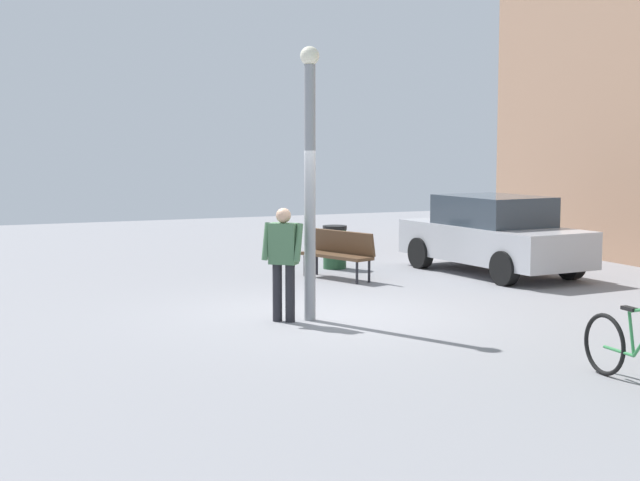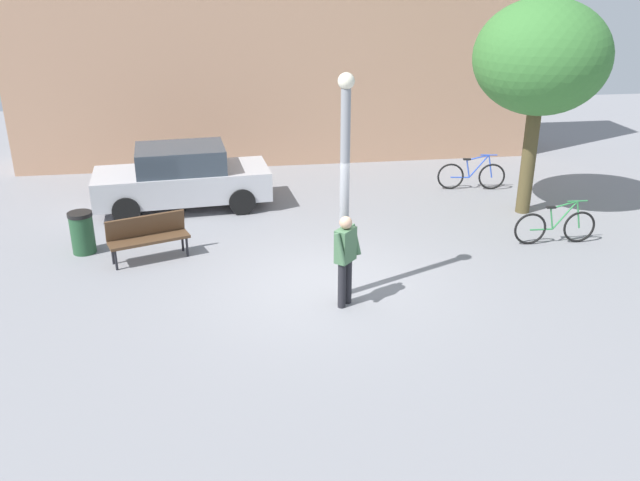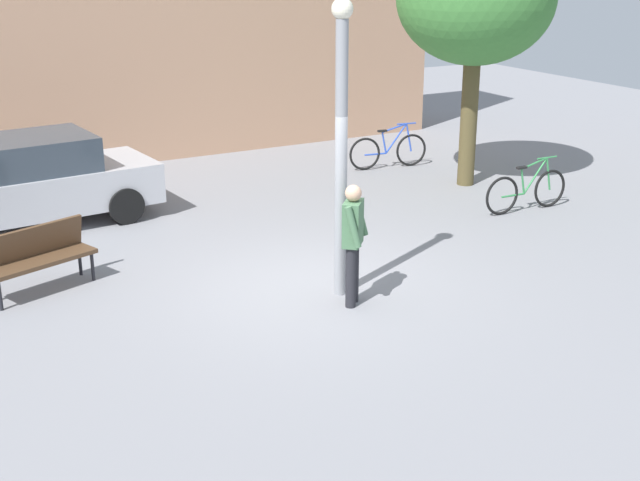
{
  "view_description": "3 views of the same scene",
  "coord_description": "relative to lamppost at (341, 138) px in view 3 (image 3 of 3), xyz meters",
  "views": [
    {
      "loc": [
        13.04,
        -5.8,
        2.66
      ],
      "look_at": [
        -0.87,
        0.27,
        1.05
      ],
      "focal_mm": 53.7,
      "sensor_mm": 36.0,
      "label": 1
    },
    {
      "loc": [
        -1.77,
        -11.01,
        5.55
      ],
      "look_at": [
        -0.08,
        0.49,
        0.73
      ],
      "focal_mm": 37.13,
      "sensor_mm": 36.0,
      "label": 2
    },
    {
      "loc": [
        -5.37,
        -9.85,
        4.61
      ],
      "look_at": [
        -0.08,
        -0.34,
        0.82
      ],
      "focal_mm": 47.81,
      "sensor_mm": 36.0,
      "label": 3
    }
  ],
  "objects": [
    {
      "name": "ground_plane",
      "position": [
        -0.22,
        0.37,
        -2.21
      ],
      "size": [
        36.0,
        36.0,
        0.0
      ],
      "primitive_type": "plane",
      "color": "gray"
    },
    {
      "name": "lamppost",
      "position": [
        0.0,
        0.0,
        0.0
      ],
      "size": [
        0.28,
        0.28,
        3.99
      ],
      "color": "gray",
      "rests_on": "ground_plane"
    },
    {
      "name": "person_by_lamppost",
      "position": [
        -0.04,
        -0.4,
        -1.25
      ],
      "size": [
        0.57,
        0.59,
        1.67
      ],
      "color": "#232328",
      "rests_on": "ground_plane"
    },
    {
      "name": "park_bench",
      "position": [
        -3.64,
        2.15,
        -1.67
      ],
      "size": [
        1.67,
        0.97,
        0.92
      ],
      "color": "#513823",
      "rests_on": "ground_plane"
    },
    {
      "name": "bicycle_green",
      "position": [
        4.95,
        1.73,
        -1.83
      ],
      "size": [
        1.81,
        0.12,
        0.97
      ],
      "color": "black",
      "rests_on": "ground_plane"
    },
    {
      "name": "bicycle_blue",
      "position": [
        4.5,
        5.61,
        -1.83
      ],
      "size": [
        1.79,
        0.35,
        0.97
      ],
      "color": "black",
      "rests_on": "ground_plane"
    },
    {
      "name": "parked_car_silver",
      "position": [
        -3.08,
        5.24,
        -1.44
      ],
      "size": [
        4.33,
        2.1,
        1.55
      ],
      "color": "#B7B7BC",
      "rests_on": "ground_plane"
    }
  ]
}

